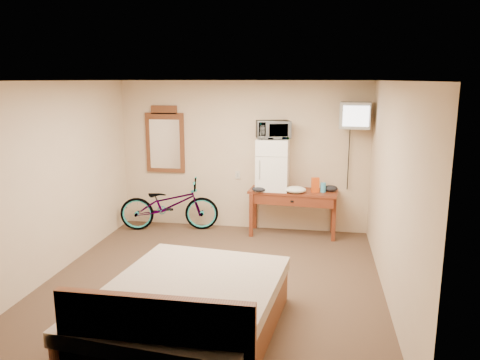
{
  "coord_description": "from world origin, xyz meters",
  "views": [
    {
      "loc": [
        1.26,
        -5.39,
        2.52
      ],
      "look_at": [
        0.23,
        0.7,
        1.18
      ],
      "focal_mm": 35.0,
      "sensor_mm": 36.0,
      "label": 1
    }
  ],
  "objects": [
    {
      "name": "wall_mirror",
      "position": [
        -1.35,
        2.27,
        1.49
      ],
      "size": [
        0.68,
        0.04,
        1.15
      ],
      "color": "brown",
      "rests_on": "room"
    },
    {
      "name": "room",
      "position": [
        -0.0,
        0.0,
        1.25
      ],
      "size": [
        4.6,
        4.64,
        2.5
      ],
      "color": "#493124",
      "rests_on": "ground"
    },
    {
      "name": "desk",
      "position": [
        0.88,
        2.0,
        0.64
      ],
      "size": [
        1.46,
        0.66,
        0.75
      ],
      "color": "maroon",
      "rests_on": "floor"
    },
    {
      "name": "blue_cup",
      "position": [
        1.36,
        1.99,
        0.83
      ],
      "size": [
        0.09,
        0.09,
        0.15
      ],
      "primitive_type": "cylinder",
      "color": "#40AAD9",
      "rests_on": "desk"
    },
    {
      "name": "microwave",
      "position": [
        0.54,
        2.05,
        1.73
      ],
      "size": [
        0.6,
        0.48,
        0.29
      ],
      "primitive_type": "imported",
      "rotation": [
        0.0,
        0.0,
        0.28
      ],
      "color": "white",
      "rests_on": "mini_fridge"
    },
    {
      "name": "mini_fridge",
      "position": [
        0.54,
        2.05,
        1.17
      ],
      "size": [
        0.51,
        0.51,
        0.83
      ],
      "color": "white",
      "rests_on": "desk"
    },
    {
      "name": "cloth_dark_a",
      "position": [
        0.35,
        1.84,
        0.79
      ],
      "size": [
        0.23,
        0.17,
        0.09
      ],
      "primitive_type": "ellipsoid",
      "color": "black",
      "rests_on": "desk"
    },
    {
      "name": "crt_television",
      "position": [
        1.8,
        2.02,
        1.97
      ],
      "size": [
        0.49,
        0.59,
        0.4
      ],
      "color": "black",
      "rests_on": "room"
    },
    {
      "name": "bicycle",
      "position": [
        -1.2,
        1.95,
        0.44
      ],
      "size": [
        1.74,
        0.9,
        0.87
      ],
      "primitive_type": "imported",
      "rotation": [
        0.0,
        0.0,
        1.77
      ],
      "color": "black",
      "rests_on": "floor"
    },
    {
      "name": "cloth_dark_b",
      "position": [
        1.48,
        2.06,
        0.8
      ],
      "size": [
        0.22,
        0.18,
        0.1
      ],
      "primitive_type": "ellipsoid",
      "color": "black",
      "rests_on": "desk"
    },
    {
      "name": "snack_bag",
      "position": [
        1.23,
        1.97,
        0.87
      ],
      "size": [
        0.13,
        0.1,
        0.24
      ],
      "primitive_type": "cube",
      "rotation": [
        0.0,
        0.0,
        0.29
      ],
      "color": "#D74B13",
      "rests_on": "desk"
    },
    {
      "name": "cloth_cream",
      "position": [
        0.92,
        1.86,
        0.8
      ],
      "size": [
        0.34,
        0.26,
        0.11
      ],
      "primitive_type": "ellipsoid",
      "color": "white",
      "rests_on": "desk"
    },
    {
      "name": "bed",
      "position": [
        0.05,
        -1.37,
        0.29
      ],
      "size": [
        1.86,
        2.33,
        0.9
      ],
      "color": "brown",
      "rests_on": "floor"
    }
  ]
}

